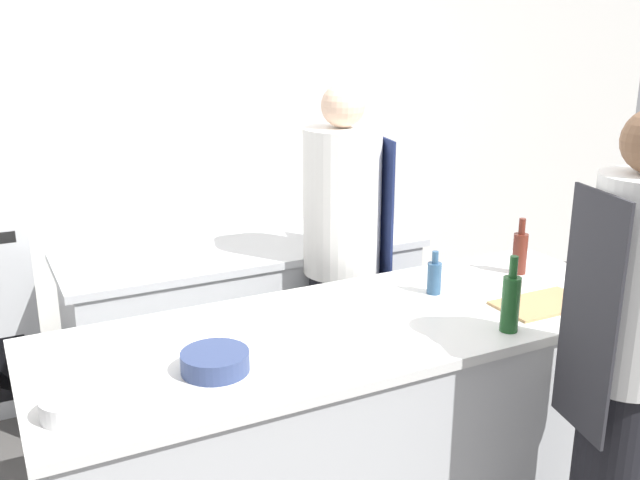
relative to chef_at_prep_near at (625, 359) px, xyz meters
The scene contains 11 objects.
wall_back 2.99m from the chef_at_prep_near, 102.61° to the left, with size 8.00×0.06×2.80m.
prep_counter 1.09m from the chef_at_prep_near, 130.60° to the left, with size 2.59×0.92×0.88m.
pass_counter 2.11m from the chef_at_prep_near, 109.73° to the left, with size 1.95×0.73×0.88m.
chef_at_prep_near is the anchor object (origin of this frame).
chef_at_stove 1.53m from the chef_at_prep_near, 101.94° to the left, with size 0.44×0.42×1.76m.
bottle_olive_oil 0.98m from the chef_at_prep_near, 70.06° to the left, with size 0.07×0.07×0.27m.
bottle_vinegar 0.46m from the chef_at_prep_near, 111.83° to the left, with size 0.07×0.07×0.31m.
bottle_wine 0.90m from the chef_at_prep_near, 102.22° to the left, with size 0.06×0.06×0.20m.
bowl_mixing_large 1.87m from the chef_at_prep_near, 163.73° to the left, with size 0.19×0.19×0.07m.
bowl_prep_small 1.44m from the chef_at_prep_near, 155.01° to the left, with size 0.24×0.24×0.07m.
cutting_board 0.57m from the chef_at_prep_near, 75.49° to the left, with size 0.41×0.24×0.01m.
Camera 1 is at (-1.33, -2.30, 2.03)m, focal length 40.00 mm.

